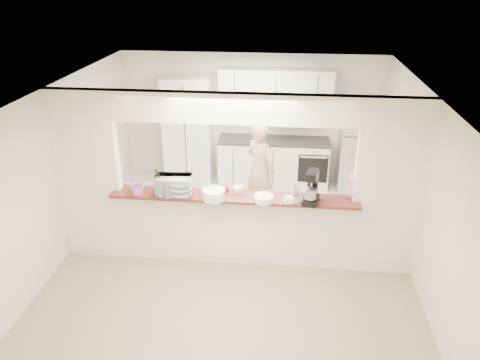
# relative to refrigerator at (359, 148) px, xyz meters

# --- Properties ---
(floor) EXTENTS (6.00, 6.00, 0.00)m
(floor) POSITION_rel_refrigerator_xyz_m (-2.05, -2.65, -0.85)
(floor) COLOR tan
(floor) RESTS_ON ground
(tile_overlay) EXTENTS (5.00, 2.90, 0.01)m
(tile_overlay) POSITION_rel_refrigerator_xyz_m (-2.05, -1.10, -0.84)
(tile_overlay) COLOR beige
(tile_overlay) RESTS_ON floor
(partition) EXTENTS (5.00, 0.15, 2.50)m
(partition) POSITION_rel_refrigerator_xyz_m (-2.05, -2.65, 0.63)
(partition) COLOR white
(partition) RESTS_ON floor
(bar_counter) EXTENTS (3.40, 0.38, 1.09)m
(bar_counter) POSITION_rel_refrigerator_xyz_m (-2.05, -2.65, -0.27)
(bar_counter) COLOR white
(bar_counter) RESTS_ON floor
(kitchen_cabinets) EXTENTS (3.15, 0.62, 2.25)m
(kitchen_cabinets) POSITION_rel_refrigerator_xyz_m (-2.24, 0.07, 0.12)
(kitchen_cabinets) COLOR silver
(kitchen_cabinets) RESTS_ON floor
(refrigerator) EXTENTS (0.75, 0.70, 1.70)m
(refrigerator) POSITION_rel_refrigerator_xyz_m (0.00, 0.00, 0.00)
(refrigerator) COLOR #A9A9AE
(refrigerator) RESTS_ON floor
(flower_left) EXTENTS (0.32, 0.30, 0.31)m
(flower_left) POSITION_rel_refrigerator_xyz_m (-3.35, -2.80, 0.40)
(flower_left) COLOR pink
(flower_left) RESTS_ON bar_counter
(wine_bottle_a) EXTENTS (0.07, 0.07, 0.35)m
(wine_bottle_a) POSITION_rel_refrigerator_xyz_m (-3.10, -2.72, 0.38)
(wine_bottle_a) COLOR black
(wine_bottle_a) RESTS_ON bar_counter
(wine_bottle_b) EXTENTS (0.06, 0.06, 0.32)m
(wine_bottle_b) POSITION_rel_refrigerator_xyz_m (-3.05, -2.80, 0.37)
(wine_bottle_b) COLOR black
(wine_bottle_b) RESTS_ON bar_counter
(toaster_oven) EXTENTS (0.50, 0.36, 0.26)m
(toaster_oven) POSITION_rel_refrigerator_xyz_m (-2.86, -2.75, 0.37)
(toaster_oven) COLOR #ADACB1
(toaster_oven) RESTS_ON bar_counter
(serving_bowls) EXTENTS (0.33, 0.33, 0.22)m
(serving_bowls) POSITION_rel_refrigerator_xyz_m (-2.75, -2.80, 0.35)
(serving_bowls) COLOR white
(serving_bowls) RESTS_ON bar_counter
(plate_stack_a) EXTENTS (0.31, 0.31, 0.14)m
(plate_stack_a) POSITION_rel_refrigerator_xyz_m (-2.30, -2.84, 0.31)
(plate_stack_a) COLOR white
(plate_stack_a) RESTS_ON bar_counter
(plate_stack_b) EXTENTS (0.26, 0.26, 0.09)m
(plate_stack_b) POSITION_rel_refrigerator_xyz_m (-1.63, -2.84, 0.29)
(plate_stack_b) COLOR white
(plate_stack_b) RESTS_ON bar_counter
(red_bowl) EXTENTS (0.14, 0.14, 0.06)m
(red_bowl) POSITION_rel_refrigerator_xyz_m (-2.20, -2.57, 0.27)
(red_bowl) COLOR maroon
(red_bowl) RESTS_ON bar_counter
(tan_bowl) EXTENTS (0.16, 0.16, 0.07)m
(tan_bowl) POSITION_rel_refrigerator_xyz_m (-2.00, -2.57, 0.28)
(tan_bowl) COLOR #C5AF8B
(tan_bowl) RESTS_ON bar_counter
(utensil_caddy) EXTENTS (0.29, 0.24, 0.24)m
(utensil_caddy) POSITION_rel_refrigerator_xyz_m (-1.25, -2.80, 0.34)
(utensil_caddy) COLOR silver
(utensil_caddy) RESTS_ON bar_counter
(stand_mixer) EXTENTS (0.25, 0.34, 0.46)m
(stand_mixer) POSITION_rel_refrigerator_xyz_m (-1.01, -2.78, 0.45)
(stand_mixer) COLOR black
(stand_mixer) RESTS_ON bar_counter
(flower_right) EXTENTS (0.26, 0.26, 0.35)m
(flower_right) POSITION_rel_refrigerator_xyz_m (-0.45, -2.60, 0.42)
(flower_right) COLOR #AF62B6
(flower_right) RESTS_ON bar_counter
(person) EXTENTS (0.70, 0.68, 1.61)m
(person) POSITION_rel_refrigerator_xyz_m (-1.79, -1.09, -0.04)
(person) COLOR tan
(person) RESTS_ON floor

